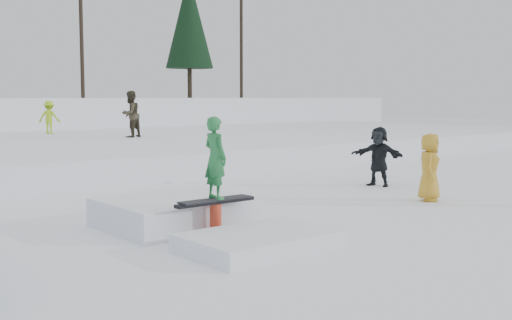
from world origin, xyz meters
TOP-DOWN VIEW (x-y plane):
  - ground at (0.00, 0.00)m, footprint 120.00×120.00m
  - snow_midrise at (0.00, 16.00)m, footprint 50.00×18.00m
  - treeline at (6.18, 28.28)m, footprint 40.24×4.22m
  - walker_olive at (4.52, 15.02)m, footprint 1.12×1.00m
  - walker_ygreen at (2.95, 19.71)m, footprint 1.09×1.04m
  - spectator_yellow at (4.50, 0.43)m, footprint 0.93×0.86m
  - spectator_dark at (5.57, 2.86)m, footprint 0.85×1.60m
  - jib_rail_feature at (-1.76, 0.93)m, footprint 2.60×4.40m

SIDE VIEW (x-z plane):
  - ground at x=0.00m, z-range 0.00..0.00m
  - jib_rail_feature at x=-1.76m, z-range -0.75..1.36m
  - snow_midrise at x=0.00m, z-range 0.00..0.80m
  - spectator_yellow at x=4.50m, z-range 0.00..1.60m
  - spectator_dark at x=5.57m, z-range 0.00..1.65m
  - walker_ygreen at x=2.95m, z-range 0.80..2.29m
  - walker_olive at x=4.52m, z-range 0.80..2.71m
  - treeline at x=6.18m, z-range 2.20..12.70m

